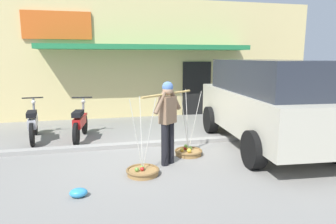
{
  "coord_description": "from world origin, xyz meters",
  "views": [
    {
      "loc": [
        -1.14,
        -6.43,
        2.17
      ],
      "look_at": [
        0.5,
        0.6,
        0.85
      ],
      "focal_mm": 32.25,
      "sensor_mm": 36.0,
      "label": 1
    }
  ],
  "objects_px": {
    "fruit_basket_left_side": "(188,152)",
    "fruit_basket_right_side": "(143,171)",
    "parked_truck": "(267,100)",
    "motorcycle_nearest_shop": "(33,123)",
    "fruit_vendor": "(168,117)",
    "plastic_litter_bag": "(78,193)",
    "motorcycle_second_in_row": "(80,123)"
  },
  "relations": [
    {
      "from": "fruit_basket_left_side",
      "to": "fruit_basket_right_side",
      "type": "xyz_separation_m",
      "value": [
        -1.17,
        -0.93,
        -0.0
      ]
    },
    {
      "from": "fruit_basket_right_side",
      "to": "parked_truck",
      "type": "bearing_deg",
      "value": 20.35
    },
    {
      "from": "fruit_basket_left_side",
      "to": "fruit_basket_right_side",
      "type": "distance_m",
      "value": 1.49
    },
    {
      "from": "fruit_basket_right_side",
      "to": "motorcycle_nearest_shop",
      "type": "xyz_separation_m",
      "value": [
        -2.45,
        3.03,
        0.38
      ]
    },
    {
      "from": "fruit_vendor",
      "to": "fruit_basket_left_side",
      "type": "height_order",
      "value": "fruit_vendor"
    },
    {
      "from": "fruit_basket_left_side",
      "to": "plastic_litter_bag",
      "type": "xyz_separation_m",
      "value": [
        -2.29,
        -1.59,
        -0.01
      ]
    },
    {
      "from": "motorcycle_nearest_shop",
      "to": "parked_truck",
      "type": "distance_m",
      "value": 6.01
    },
    {
      "from": "fruit_basket_right_side",
      "to": "parked_truck",
      "type": "height_order",
      "value": "parked_truck"
    },
    {
      "from": "motorcycle_nearest_shop",
      "to": "motorcycle_second_in_row",
      "type": "bearing_deg",
      "value": -10.66
    },
    {
      "from": "fruit_vendor",
      "to": "fruit_basket_right_side",
      "type": "distance_m",
      "value": 1.17
    },
    {
      "from": "motorcycle_nearest_shop",
      "to": "motorcycle_second_in_row",
      "type": "relative_size",
      "value": 1.0
    },
    {
      "from": "plastic_litter_bag",
      "to": "fruit_basket_right_side",
      "type": "bearing_deg",
      "value": 30.92
    },
    {
      "from": "motorcycle_second_in_row",
      "to": "plastic_litter_bag",
      "type": "bearing_deg",
      "value": -87.85
    },
    {
      "from": "motorcycle_second_in_row",
      "to": "plastic_litter_bag",
      "type": "distance_m",
      "value": 3.5
    },
    {
      "from": "fruit_vendor",
      "to": "fruit_basket_left_side",
      "type": "bearing_deg",
      "value": 38.47
    },
    {
      "from": "fruit_vendor",
      "to": "plastic_litter_bag",
      "type": "distance_m",
      "value": 2.24
    },
    {
      "from": "motorcycle_second_in_row",
      "to": "parked_truck",
      "type": "bearing_deg",
      "value": -19.72
    },
    {
      "from": "motorcycle_nearest_shop",
      "to": "parked_truck",
      "type": "bearing_deg",
      "value": -17.88
    },
    {
      "from": "parked_truck",
      "to": "plastic_litter_bag",
      "type": "relative_size",
      "value": 17.61
    },
    {
      "from": "fruit_vendor",
      "to": "plastic_litter_bag",
      "type": "relative_size",
      "value": 6.05
    },
    {
      "from": "fruit_basket_left_side",
      "to": "motorcycle_second_in_row",
      "type": "distance_m",
      "value": 3.09
    },
    {
      "from": "motorcycle_second_in_row",
      "to": "plastic_litter_bag",
      "type": "relative_size",
      "value": 6.49
    },
    {
      "from": "fruit_vendor",
      "to": "motorcycle_second_in_row",
      "type": "height_order",
      "value": "fruit_vendor"
    },
    {
      "from": "fruit_vendor",
      "to": "fruit_basket_left_side",
      "type": "xyz_separation_m",
      "value": [
        0.58,
        0.46,
        -0.9
      ]
    },
    {
      "from": "motorcycle_nearest_shop",
      "to": "plastic_litter_bag",
      "type": "distance_m",
      "value": 3.95
    },
    {
      "from": "fruit_basket_right_side",
      "to": "motorcycle_nearest_shop",
      "type": "height_order",
      "value": "fruit_basket_right_side"
    },
    {
      "from": "fruit_basket_left_side",
      "to": "motorcycle_second_in_row",
      "type": "bearing_deg",
      "value": 142.07
    },
    {
      "from": "plastic_litter_bag",
      "to": "motorcycle_nearest_shop",
      "type": "bearing_deg",
      "value": 109.75
    },
    {
      "from": "parked_truck",
      "to": "plastic_litter_bag",
      "type": "bearing_deg",
      "value": -156.76
    },
    {
      "from": "fruit_basket_left_side",
      "to": "motorcycle_nearest_shop",
      "type": "height_order",
      "value": "fruit_basket_left_side"
    },
    {
      "from": "parked_truck",
      "to": "motorcycle_nearest_shop",
      "type": "bearing_deg",
      "value": 162.12
    },
    {
      "from": "parked_truck",
      "to": "plastic_litter_bag",
      "type": "xyz_separation_m",
      "value": [
        -4.36,
        -1.87,
        -1.06
      ]
    }
  ]
}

